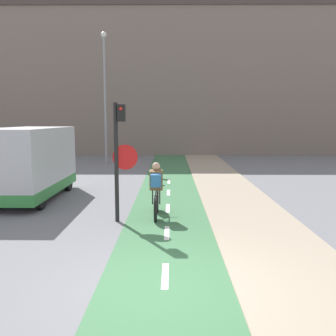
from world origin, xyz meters
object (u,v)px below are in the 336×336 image
(traffic_light_pole, at_px, (119,149))
(cyclist_near, at_px, (156,192))
(van, at_px, (29,164))
(street_lamp_far, at_px, (105,86))

(traffic_light_pole, height_order, cyclist_near, traffic_light_pole)
(cyclist_near, distance_m, van, 5.11)
(street_lamp_far, relative_size, cyclist_near, 4.57)
(traffic_light_pole, height_order, van, traffic_light_pole)
(traffic_light_pole, bearing_deg, cyclist_near, 24.35)
(street_lamp_far, distance_m, van, 11.34)
(traffic_light_pole, bearing_deg, street_lamp_far, 101.34)
(traffic_light_pole, relative_size, van, 0.67)
(traffic_light_pole, relative_size, street_lamp_far, 0.40)
(traffic_light_pole, bearing_deg, van, 140.70)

